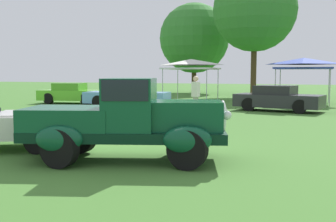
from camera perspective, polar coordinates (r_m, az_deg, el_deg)
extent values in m
plane|color=#42752D|center=(8.84, -5.97, -6.36)|extent=(120.00, 120.00, 0.00)
cube|color=black|center=(8.25, -6.12, -3.25)|extent=(4.31, 2.61, 0.20)
cube|color=#0F472D|center=(8.10, 2.36, -0.68)|extent=(1.76, 1.50, 0.60)
ellipsoid|color=silver|center=(8.13, 7.82, -0.85)|extent=(0.31, 0.54, 0.68)
cube|color=#0F472D|center=(8.17, -5.40, 1.04)|extent=(1.34, 1.60, 1.04)
cube|color=black|center=(8.15, -5.42, 3.14)|extent=(1.27, 1.61, 0.40)
cube|color=#0F472D|center=(8.48, -13.83, -1.11)|extent=(2.11, 1.88, 0.48)
ellipsoid|color=#0F472D|center=(8.86, 2.85, -2.63)|extent=(0.99, 0.62, 0.52)
ellipsoid|color=#0F472D|center=(7.44, 2.79, -4.19)|extent=(0.99, 0.62, 0.52)
ellipsoid|color=#0F472D|center=(9.20, -12.48, -2.46)|extent=(0.99, 0.62, 0.52)
ellipsoid|color=#0F472D|center=(7.83, -15.31, -3.88)|extent=(0.99, 0.62, 0.52)
sphere|color=silver|center=(8.56, 7.88, 0.00)|extent=(0.18, 0.18, 0.18)
sphere|color=silver|center=(7.69, 8.42, -0.61)|extent=(0.18, 0.18, 0.18)
cylinder|color=black|center=(8.89, 2.84, -3.78)|extent=(0.76, 0.24, 0.76)
cylinder|color=black|center=(7.47, 2.79, -5.55)|extent=(0.76, 0.24, 0.76)
cylinder|color=black|center=(9.23, -12.46, -3.57)|extent=(0.76, 0.24, 0.76)
cylinder|color=black|center=(7.87, -15.28, -5.18)|extent=(0.76, 0.24, 0.76)
cube|color=silver|center=(10.10, -18.21, -0.71)|extent=(2.26, 2.13, 0.20)
cube|color=silver|center=(10.04, -12.44, -3.41)|extent=(0.90, 1.49, 0.12)
cylinder|color=black|center=(10.89, -16.86, -2.57)|extent=(0.66, 0.20, 0.66)
cylinder|color=black|center=(9.38, -18.21, -3.87)|extent=(0.66, 0.20, 0.66)
cube|color=#60C62D|center=(24.63, -13.54, 2.24)|extent=(4.05, 2.35, 0.60)
cube|color=#4D9F24|center=(24.67, -13.89, 3.40)|extent=(1.91, 1.73, 0.44)
cylinder|color=black|center=(23.48, -11.74, 1.69)|extent=(0.64, 0.22, 0.64)
cylinder|color=black|center=(24.43, -16.71, 1.71)|extent=(0.64, 0.22, 0.64)
cube|color=#669EDB|center=(21.59, -5.86, 1.94)|extent=(4.63, 2.14, 0.60)
cube|color=#517EAF|center=(21.63, -6.32, 3.26)|extent=(2.11, 1.64, 0.44)
cylinder|color=black|center=(20.43, -3.09, 1.25)|extent=(0.64, 0.22, 0.64)
cylinder|color=black|center=(21.41, -9.96, 1.37)|extent=(0.64, 0.22, 0.64)
cube|color=#28282D|center=(19.72, 15.52, 1.44)|extent=(4.28, 2.49, 0.60)
cube|color=black|center=(19.74, 15.12, 2.91)|extent=(2.03, 1.78, 0.44)
cylinder|color=black|center=(18.66, 18.32, 0.59)|extent=(0.64, 0.22, 0.64)
cylinder|color=black|center=(19.40, 11.43, 0.93)|extent=(0.64, 0.22, 0.64)
cylinder|color=#9E998E|center=(16.09, 3.86, 0.52)|extent=(0.16, 0.16, 0.86)
cylinder|color=#9E998E|center=(16.28, 4.08, 0.58)|extent=(0.16, 0.16, 0.86)
cube|color=silver|center=(16.14, 3.99, 3.13)|extent=(0.25, 0.41, 0.60)
sphere|color=beige|center=(16.13, 4.00, 4.62)|extent=(0.22, 0.22, 0.22)
cylinder|color=#B7B7BC|center=(26.75, 7.16, 3.71)|extent=(0.05, 0.05, 2.05)
cylinder|color=#B7B7BC|center=(24.00, 5.54, 3.54)|extent=(0.05, 0.05, 2.05)
cylinder|color=#B7B7BC|center=(27.56, 1.40, 3.80)|extent=(0.05, 0.05, 2.05)
cylinder|color=#B7B7BC|center=(24.90, -0.79, 3.63)|extent=(0.05, 0.05, 2.05)
cube|color=silver|center=(25.76, 3.34, 6.07)|extent=(3.16, 3.16, 0.10)
pyramid|color=silver|center=(25.76, 3.35, 7.01)|extent=(3.09, 3.09, 0.38)
cylinder|color=#B7B7BC|center=(26.34, 22.02, 3.34)|extent=(0.05, 0.05, 2.05)
cylinder|color=#B7B7BC|center=(23.44, 22.16, 3.12)|extent=(0.05, 0.05, 2.05)
cylinder|color=#B7B7BC|center=(26.44, 15.72, 3.53)|extent=(0.05, 0.05, 2.05)
cylinder|color=#B7B7BC|center=(23.55, 15.08, 3.34)|extent=(0.05, 0.05, 2.05)
cube|color=#2D429E|center=(24.89, 18.82, 5.82)|extent=(3.22, 3.22, 0.10)
pyramid|color=#2D429E|center=(24.90, 18.85, 6.78)|extent=(3.16, 3.16, 0.38)
cylinder|color=#47331E|center=(37.32, 3.73, 5.15)|extent=(0.44, 0.44, 3.27)
sphere|color=#337A2D|center=(37.46, 3.77, 10.35)|extent=(6.42, 6.42, 6.42)
cylinder|color=#47331E|center=(31.90, 12.15, 6.46)|extent=(0.44, 0.44, 4.90)
sphere|color=#337A2D|center=(32.26, 12.31, 13.96)|extent=(6.41, 6.41, 6.41)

